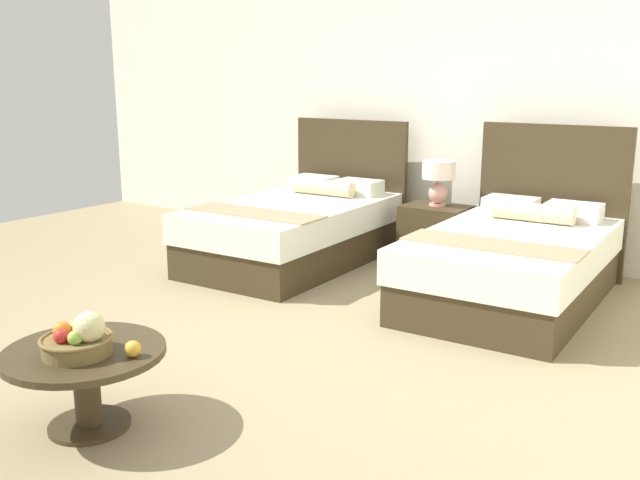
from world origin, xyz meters
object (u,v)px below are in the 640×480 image
at_px(coffee_table, 85,369).
at_px(fruit_bowl, 79,339).
at_px(loose_apple, 133,349).
at_px(bed_near_window, 298,228).
at_px(nightstand, 435,235).
at_px(table_lamp, 438,177).
at_px(bed_near_corner, 515,261).

xyz_separation_m(coffee_table, fruit_bowl, (0.04, -0.05, 0.18)).
relative_size(coffee_table, loose_apple, 9.88).
xyz_separation_m(bed_near_window, loose_apple, (1.34, -3.12, 0.14)).
height_order(nightstand, table_lamp, table_lamp).
relative_size(bed_near_window, loose_apple, 27.15).
bearing_deg(loose_apple, bed_near_corner, 76.46).
relative_size(bed_near_window, nightstand, 3.68).
bearing_deg(bed_near_corner, table_lamp, 144.96).
relative_size(nightstand, table_lamp, 1.43).
distance_m(bed_near_corner, nightstand, 1.21).
bearing_deg(bed_near_window, loose_apple, -66.79).
height_order(bed_near_corner, table_lamp, bed_near_corner).
relative_size(bed_near_window, table_lamp, 5.24).
xyz_separation_m(bed_near_window, table_lamp, (1.08, 0.71, 0.49)).
height_order(bed_near_corner, fruit_bowl, bed_near_corner).
distance_m(bed_near_window, coffee_table, 3.36).
relative_size(bed_near_window, coffee_table, 2.75).
xyz_separation_m(nightstand, table_lamp, (-0.00, 0.02, 0.54)).
height_order(nightstand, coffee_table, nightstand).
bearing_deg(nightstand, fruit_bowl, -89.69).
bearing_deg(coffee_table, bed_near_window, 108.43).
relative_size(fruit_bowl, loose_apple, 4.34).
height_order(bed_near_window, table_lamp, bed_near_window).
bearing_deg(table_lamp, loose_apple, -86.22).
xyz_separation_m(bed_near_corner, coffee_table, (-1.02, -3.19, -0.01)).
relative_size(nightstand, coffee_table, 0.75).
bearing_deg(bed_near_corner, loose_apple, -103.54).
height_order(table_lamp, coffee_table, table_lamp).
bearing_deg(bed_near_window, table_lamp, 33.11).
relative_size(bed_near_corner, fruit_bowl, 6.08).
bearing_deg(loose_apple, table_lamp, 93.78).
bearing_deg(nightstand, loose_apple, -86.20).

